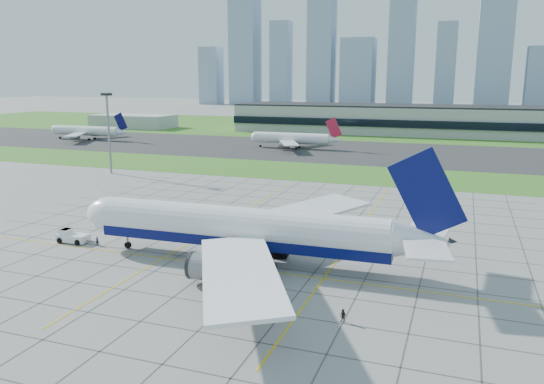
# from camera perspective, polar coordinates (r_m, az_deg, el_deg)

# --- Properties ---
(ground) EXTENTS (1400.00, 1400.00, 0.00)m
(ground) POSITION_cam_1_polar(r_m,az_deg,el_deg) (89.69, -5.41, -7.41)
(ground) COLOR gray
(ground) RESTS_ON ground
(grass_median) EXTENTS (700.00, 35.00, 0.04)m
(grass_median) POSITION_cam_1_polar(r_m,az_deg,el_deg) (172.86, 7.39, 2.01)
(grass_median) COLOR #3C7621
(grass_median) RESTS_ON ground
(asphalt_taxiway) EXTENTS (700.00, 75.00, 0.04)m
(asphalt_taxiway) POSITION_cam_1_polar(r_m,az_deg,el_deg) (226.28, 10.45, 4.26)
(asphalt_taxiway) COLOR #383838
(asphalt_taxiway) RESTS_ON ground
(grass_far) EXTENTS (700.00, 145.00, 0.04)m
(grass_far) POSITION_cam_1_polar(r_m,az_deg,el_deg) (334.66, 13.63, 6.58)
(grass_far) COLOR #3C7621
(grass_far) RESTS_ON ground
(apron_markings) EXTENTS (120.00, 130.00, 0.03)m
(apron_markings) POSITION_cam_1_polar(r_m,az_deg,el_deg) (99.14, -2.45, -5.45)
(apron_markings) COLOR #474744
(apron_markings) RESTS_ON ground
(terminal) EXTENTS (260.00, 43.00, 15.80)m
(terminal) POSITION_cam_1_polar(r_m,az_deg,el_deg) (307.00, 20.65, 7.16)
(terminal) COLOR #B7B7B2
(terminal) RESTS_ON ground
(service_block) EXTENTS (50.00, 25.00, 8.00)m
(service_block) POSITION_cam_1_polar(r_m,az_deg,el_deg) (348.23, -14.67, 7.38)
(service_block) COLOR #B7B7B2
(service_block) RESTS_ON ground
(light_mast) EXTENTS (2.50, 2.50, 25.60)m
(light_mast) POSITION_cam_1_polar(r_m,az_deg,el_deg) (177.49, -17.21, 7.09)
(light_mast) COLOR gray
(light_mast) RESTS_ON ground
(city_skyline) EXTENTS (523.00, 32.40, 160.00)m
(city_skyline) POSITION_cam_1_polar(r_m,az_deg,el_deg) (598.76, 16.04, 14.37)
(city_skyline) COLOR #8CA2B8
(city_skyline) RESTS_ON ground
(airliner) EXTENTS (64.81, 65.64, 20.39)m
(airliner) POSITION_cam_1_polar(r_m,az_deg,el_deg) (87.63, -3.01, -4.02)
(airliner) COLOR white
(airliner) RESTS_ON ground
(pushback_tug) EXTENTS (8.69, 3.19, 2.41)m
(pushback_tug) POSITION_cam_1_polar(r_m,az_deg,el_deg) (105.87, -20.73, -4.51)
(pushback_tug) COLOR white
(pushback_tug) RESTS_ON ground
(crew_near) EXTENTS (0.52, 0.67, 1.63)m
(crew_near) POSITION_cam_1_polar(r_m,az_deg,el_deg) (102.28, -18.28, -5.04)
(crew_near) COLOR black
(crew_near) RESTS_ON ground
(crew_far) EXTENTS (1.02, 0.91, 1.76)m
(crew_far) POSITION_cam_1_polar(r_m,az_deg,el_deg) (68.37, 7.65, -13.08)
(crew_far) COLOR black
(crew_far) RESTS_ON ground
(distant_jet_0) EXTENTS (43.41, 42.66, 14.08)m
(distant_jet_0) POSITION_cam_1_polar(r_m,az_deg,el_deg) (283.90, -19.26, 6.24)
(distant_jet_0) COLOR white
(distant_jet_0) RESTS_ON ground
(distant_jet_1) EXTENTS (39.11, 42.66, 14.08)m
(distant_jet_1) POSITION_cam_1_polar(r_m,az_deg,el_deg) (233.89, 2.29, 5.80)
(distant_jet_1) COLOR white
(distant_jet_1) RESTS_ON ground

